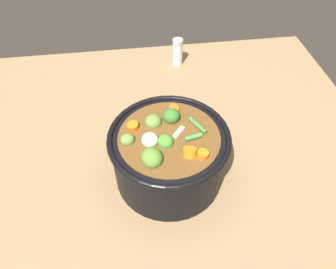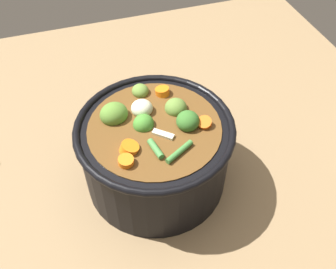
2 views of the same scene
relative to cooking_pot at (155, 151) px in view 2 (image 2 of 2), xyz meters
name	(u,v)px [view 2 (image 2 of 2)]	position (x,y,z in m)	size (l,w,h in m)	color
ground_plane	(156,177)	(0.00, 0.00, -0.07)	(1.10, 1.10, 0.00)	#8C704C
cooking_pot	(155,151)	(0.00, 0.00, 0.00)	(0.26, 0.26, 0.16)	black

